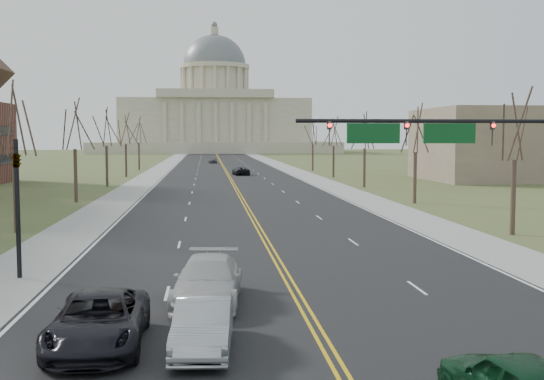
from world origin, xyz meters
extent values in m
cube|color=black|center=(0.00, 110.00, 0.01)|extent=(20.00, 380.00, 0.01)
cube|color=black|center=(0.00, 6.00, 0.01)|extent=(120.00, 14.00, 0.01)
cube|color=gray|center=(-12.00, 110.00, 0.01)|extent=(4.00, 380.00, 0.03)
cube|color=gray|center=(12.00, 110.00, 0.01)|extent=(4.00, 380.00, 0.03)
cube|color=gold|center=(0.00, 110.00, 0.01)|extent=(0.42, 380.00, 0.01)
cube|color=silver|center=(-9.80, 110.00, 0.01)|extent=(0.15, 380.00, 0.01)
cube|color=silver|center=(9.80, 110.00, 0.01)|extent=(0.15, 380.00, 0.01)
cube|color=beige|center=(0.00, 250.00, 2.00)|extent=(90.00, 60.00, 4.00)
cube|color=beige|center=(0.00, 250.00, 12.00)|extent=(70.00, 40.00, 16.00)
cube|color=beige|center=(0.00, 229.50, 21.50)|extent=(42.00, 3.00, 3.00)
cylinder|color=beige|center=(0.00, 250.00, 26.00)|extent=(24.00, 24.00, 12.00)
cylinder|color=beige|center=(0.00, 250.00, 32.80)|extent=(27.00, 27.00, 1.60)
ellipsoid|color=slate|center=(0.00, 250.00, 33.60)|extent=(24.00, 24.00, 22.80)
cylinder|color=beige|center=(0.00, 250.00, 46.50)|extent=(3.20, 3.20, 3.00)
sphere|color=slate|center=(0.00, 250.00, 48.80)|extent=(2.40, 2.40, 2.40)
cylinder|color=black|center=(6.50, 13.50, 6.80)|extent=(12.00, 0.18, 0.18)
imported|color=black|center=(9.50, 13.50, 6.25)|extent=(0.35, 0.40, 1.10)
sphere|color=#FF0C0C|center=(9.50, 13.35, 6.60)|extent=(0.18, 0.18, 0.18)
imported|color=black|center=(5.50, 13.50, 6.25)|extent=(0.35, 0.40, 1.10)
sphere|color=#FF0C0C|center=(5.50, 13.35, 6.60)|extent=(0.18, 0.18, 0.18)
imported|color=black|center=(2.00, 13.50, 6.25)|extent=(0.35, 0.40, 1.10)
sphere|color=#FF0C0C|center=(2.00, 13.35, 6.60)|extent=(0.18, 0.18, 0.18)
cube|color=#0C4C1E|center=(7.50, 13.50, 6.25)|extent=(2.40, 0.12, 0.90)
cube|color=#0C4C1E|center=(4.00, 13.50, 6.25)|extent=(2.40, 0.12, 0.90)
cylinder|color=black|center=(-11.50, 13.50, 3.00)|extent=(0.20, 0.20, 6.00)
imported|color=black|center=(-11.50, 13.50, 5.20)|extent=(0.32, 0.36, 0.99)
cylinder|color=#3B2B23|center=(15.50, 24.00, 2.34)|extent=(0.32, 0.32, 4.68)
cylinder|color=#3B2B23|center=(-15.50, 28.00, 2.48)|extent=(0.32, 0.32, 4.95)
cylinder|color=#3B2B23|center=(15.50, 44.00, 2.34)|extent=(0.32, 0.32, 4.68)
cylinder|color=#3B2B23|center=(-15.50, 48.00, 2.48)|extent=(0.32, 0.32, 4.95)
cylinder|color=#3B2B23|center=(15.50, 64.00, 2.34)|extent=(0.32, 0.32, 4.68)
cylinder|color=#3B2B23|center=(-15.50, 68.00, 2.48)|extent=(0.32, 0.32, 4.95)
cylinder|color=#3B2B23|center=(15.50, 84.00, 2.34)|extent=(0.32, 0.32, 4.68)
cylinder|color=#3B2B23|center=(-15.50, 88.00, 2.48)|extent=(0.32, 0.32, 4.95)
cylinder|color=#3B2B23|center=(15.50, 104.00, 2.34)|extent=(0.32, 0.32, 4.68)
cylinder|color=#3B2B23|center=(-15.50, 108.00, 2.48)|extent=(0.32, 0.32, 4.95)
cube|color=black|center=(-29.45, 74.00, 3.15)|extent=(0.10, 9.80, 1.20)
cube|color=black|center=(-29.45, 74.00, 6.83)|extent=(0.10, 9.80, 1.20)
cube|color=#746552|center=(40.00, 76.00, 5.00)|extent=(25.00, 20.00, 10.00)
imported|color=#9A9EA2|center=(-3.56, 2.70, 0.76)|extent=(1.87, 4.61, 1.49)
imported|color=black|center=(-6.57, 3.27, 0.80)|extent=(2.65, 5.66, 1.57)
imported|color=#B6B6B6|center=(-3.41, 8.27, 0.85)|extent=(2.86, 5.96, 1.67)
imported|color=black|center=(1.98, 90.85, 0.67)|extent=(2.80, 5.00, 1.32)
imported|color=#56585F|center=(-1.98, 138.92, 0.74)|extent=(2.03, 4.37, 1.45)
camera|label=1|loc=(-3.44, -16.40, 6.12)|focal=45.00mm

